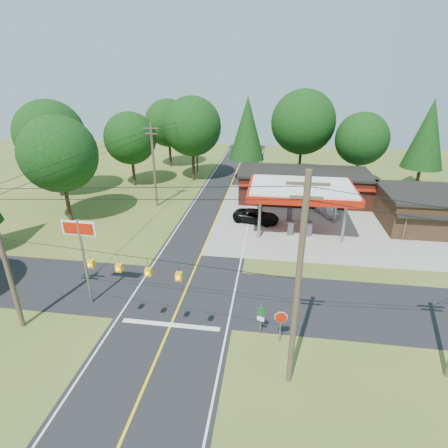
# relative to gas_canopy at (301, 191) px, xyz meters

# --- Properties ---
(ground) EXTENTS (120.00, 120.00, 0.00)m
(ground) POSITION_rel_gas_canopy_xyz_m (-9.00, -13.00, -4.27)
(ground) COLOR #445A1F
(ground) RESTS_ON ground
(main_highway) EXTENTS (8.00, 120.00, 0.02)m
(main_highway) POSITION_rel_gas_canopy_xyz_m (-9.00, -13.00, -4.26)
(main_highway) COLOR black
(main_highway) RESTS_ON ground
(cross_road) EXTENTS (70.00, 7.00, 0.02)m
(cross_road) POSITION_rel_gas_canopy_xyz_m (-9.00, -13.00, -4.25)
(cross_road) COLOR black
(cross_road) RESTS_ON ground
(lane_center_yellow) EXTENTS (0.15, 110.00, 0.00)m
(lane_center_yellow) POSITION_rel_gas_canopy_xyz_m (-9.00, -13.00, -4.24)
(lane_center_yellow) COLOR yellow
(lane_center_yellow) RESTS_ON main_highway
(gas_canopy) EXTENTS (10.60, 7.40, 4.88)m
(gas_canopy) POSITION_rel_gas_canopy_xyz_m (0.00, 0.00, 0.00)
(gas_canopy) COLOR gray
(gas_canopy) RESTS_ON ground
(convenience_store) EXTENTS (16.40, 7.55, 3.80)m
(convenience_store) POSITION_rel_gas_canopy_xyz_m (1.00, 9.98, -2.35)
(convenience_store) COLOR #5F251B
(convenience_store) RESTS_ON ground
(utility_pole_near_right) EXTENTS (1.80, 0.30, 11.50)m
(utility_pole_near_right) POSITION_rel_gas_canopy_xyz_m (-1.50, -20.00, 1.69)
(utility_pole_near_right) COLOR #473828
(utility_pole_near_right) RESTS_ON ground
(utility_pole_near_left) EXTENTS (1.80, 0.30, 10.00)m
(utility_pole_near_left) POSITION_rel_gas_canopy_xyz_m (-18.50, -18.00, 0.93)
(utility_pole_near_left) COLOR #473828
(utility_pole_near_left) RESTS_ON ground
(utility_pole_far_left) EXTENTS (1.80, 0.30, 10.00)m
(utility_pole_far_left) POSITION_rel_gas_canopy_xyz_m (-17.00, 5.00, 0.93)
(utility_pole_far_left) COLOR #473828
(utility_pole_far_left) RESTS_ON ground
(utility_pole_north) EXTENTS (0.30, 0.30, 9.50)m
(utility_pole_north) POSITION_rel_gas_canopy_xyz_m (-15.50, 22.00, 0.48)
(utility_pole_north) COLOR #473828
(utility_pole_north) RESTS_ON ground
(overhead_beacons) EXTENTS (17.04, 2.04, 1.03)m
(overhead_beacons) POSITION_rel_gas_canopy_xyz_m (-10.00, -19.00, 1.95)
(overhead_beacons) COLOR black
(overhead_beacons) RESTS_ON ground
(treeline_backdrop) EXTENTS (70.27, 51.59, 13.30)m
(treeline_backdrop) POSITION_rel_gas_canopy_xyz_m (-8.18, 11.01, 3.22)
(treeline_backdrop) COLOR #332316
(treeline_backdrop) RESTS_ON ground
(suv_car) EXTENTS (5.90, 5.90, 1.39)m
(suv_car) POSITION_rel_gas_canopy_xyz_m (-4.50, 1.50, -3.57)
(suv_car) COLOR black
(suv_car) RESTS_ON ground
(sedan_car) EXTENTS (4.86, 4.86, 1.25)m
(sedan_car) POSITION_rel_gas_canopy_xyz_m (3.59, 4.76, -3.64)
(sedan_car) COLOR white
(sedan_car) RESTS_ON ground
(big_stop_sign) EXTENTS (2.39, 0.21, 6.43)m
(big_stop_sign) POSITION_rel_gas_canopy_xyz_m (-15.30, -15.01, 0.47)
(big_stop_sign) COLOR gray
(big_stop_sign) RESTS_ON ground
(octagonal_stop_sign) EXTENTS (0.80, 0.12, 2.28)m
(octagonal_stop_sign) POSITION_rel_gas_canopy_xyz_m (-2.00, -17.21, -2.58)
(octagonal_stop_sign) COLOR gray
(octagonal_stop_sign) RESTS_ON ground
(route_sign_post) EXTENTS (0.45, 0.17, 2.28)m
(route_sign_post) POSITION_rel_gas_canopy_xyz_m (-3.20, -16.62, -2.91)
(route_sign_post) COLOR gray
(route_sign_post) RESTS_ON ground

